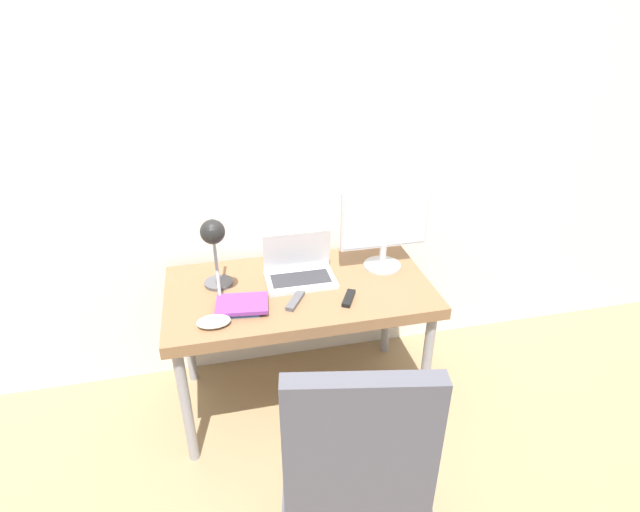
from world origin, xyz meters
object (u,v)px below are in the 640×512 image
(office_chair, at_px, (355,465))
(game_controller, at_px, (214,322))
(monitor, at_px, (385,225))
(desk_lamp, at_px, (214,244))
(laptop, at_px, (299,270))
(book_stack, at_px, (242,305))

(office_chair, relative_size, game_controller, 7.29)
(monitor, relative_size, desk_lamp, 1.09)
(laptop, xyz_separation_m, office_chair, (-0.00, -1.04, -0.20))
(desk_lamp, xyz_separation_m, game_controller, (-0.04, -0.22, -0.28))
(office_chair, xyz_separation_m, book_stack, (-0.31, 0.84, 0.17))
(monitor, relative_size, book_stack, 1.80)
(monitor, xyz_separation_m, game_controller, (-0.90, -0.34, -0.22))
(laptop, relative_size, game_controller, 2.33)
(desk_lamp, bearing_deg, office_chair, -66.93)
(laptop, height_order, office_chair, office_chair)
(desk_lamp, distance_m, office_chair, 1.12)
(laptop, xyz_separation_m, monitor, (0.45, 0.03, 0.19))
(desk_lamp, relative_size, game_controller, 2.85)
(desk_lamp, bearing_deg, book_stack, -49.48)
(laptop, height_order, game_controller, laptop)
(laptop, height_order, monitor, monitor)
(office_chair, relative_size, book_stack, 4.22)
(laptop, distance_m, book_stack, 0.38)
(laptop, height_order, book_stack, laptop)
(laptop, xyz_separation_m, game_controller, (-0.44, -0.31, -0.03))
(game_controller, bearing_deg, book_stack, 38.41)
(laptop, distance_m, monitor, 0.49)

